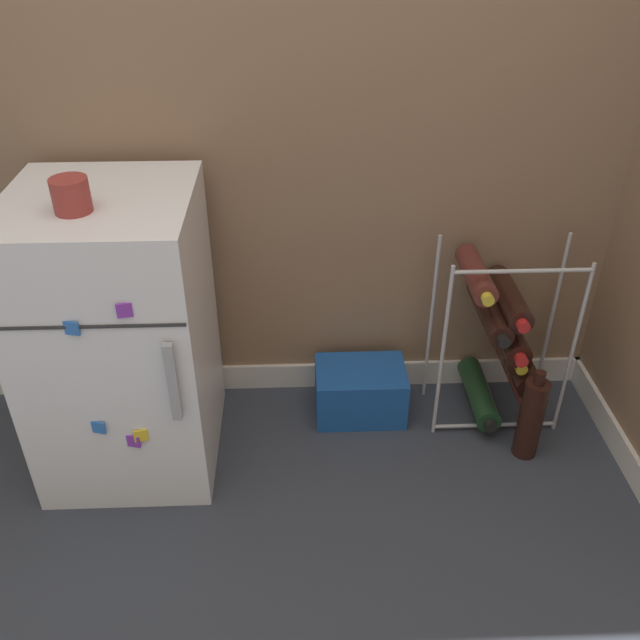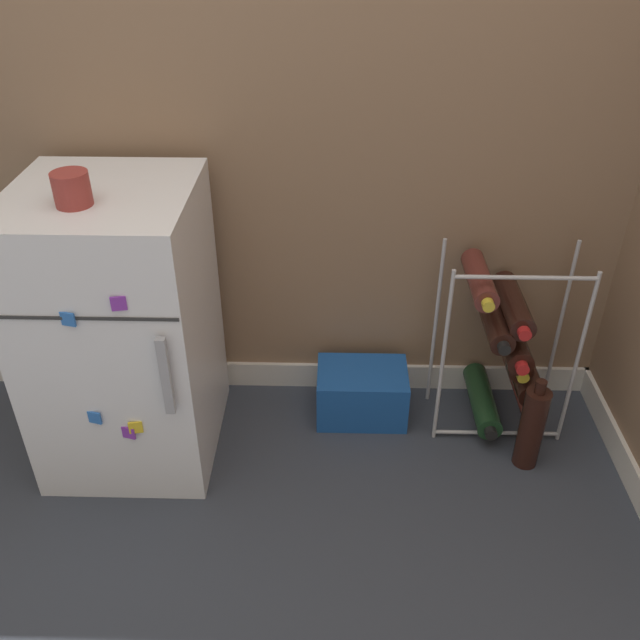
# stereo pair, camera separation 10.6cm
# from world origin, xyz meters

# --- Properties ---
(ground_plane) EXTENTS (14.00, 14.00, 0.00)m
(ground_plane) POSITION_xyz_m (0.00, 0.00, 0.00)
(ground_plane) COLOR #333842
(mini_fridge) EXTENTS (0.47, 0.52, 0.83)m
(mini_fridge) POSITION_xyz_m (-0.53, 0.42, 0.41)
(mini_fridge) COLOR white
(mini_fridge) RESTS_ON ground_plane
(wine_rack) EXTENTS (0.40, 0.32, 0.60)m
(wine_rack) POSITION_xyz_m (0.59, 0.54, 0.28)
(wine_rack) COLOR #B2B2B7
(wine_rack) RESTS_ON ground_plane
(soda_box) EXTENTS (0.29, 0.20, 0.17)m
(soda_box) POSITION_xyz_m (0.15, 0.56, 0.09)
(soda_box) COLOR #194C9E
(soda_box) RESTS_ON ground_plane
(fridge_top_cup) EXTENTS (0.09, 0.09, 0.08)m
(fridge_top_cup) POSITION_xyz_m (-0.56, 0.34, 0.87)
(fridge_top_cup) COLOR maroon
(fridge_top_cup) RESTS_ON mini_fridge
(loose_bottle_floor) EXTENTS (0.07, 0.07, 0.31)m
(loose_bottle_floor) POSITION_xyz_m (0.64, 0.35, 0.14)
(loose_bottle_floor) COLOR black
(loose_bottle_floor) RESTS_ON ground_plane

